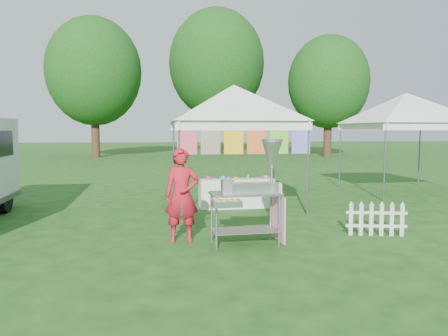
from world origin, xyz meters
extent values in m
plane|color=#184112|center=(0.00, 0.00, 0.00)|extent=(120.00, 120.00, 0.00)
cylinder|color=#59595E|center=(-1.42, 2.08, 1.05)|extent=(0.04, 0.04, 2.10)
cylinder|color=#59595E|center=(1.42, 2.08, 1.05)|extent=(0.04, 0.04, 2.10)
cylinder|color=#59595E|center=(-1.42, 4.92, 1.05)|extent=(0.04, 0.04, 2.10)
cylinder|color=#59595E|center=(1.42, 4.92, 1.05)|extent=(0.04, 0.04, 2.10)
cube|color=white|center=(0.00, 2.08, 2.00)|extent=(3.00, 0.03, 0.22)
cube|color=white|center=(0.00, 4.92, 2.00)|extent=(3.00, 0.03, 0.22)
pyramid|color=white|center=(0.00, 3.50, 3.00)|extent=(4.24, 4.24, 0.90)
cylinder|color=#59595E|center=(0.00, 2.08, 2.08)|extent=(3.00, 0.03, 0.03)
cube|color=#C1188E|center=(-1.25, 2.08, 1.73)|extent=(0.42, 0.01, 0.70)
cube|color=#F9AD0D|center=(-0.75, 2.08, 1.73)|extent=(0.42, 0.01, 0.70)
cube|color=orange|center=(-0.25, 2.08, 1.73)|extent=(0.42, 0.01, 0.70)
cube|color=red|center=(0.25, 2.08, 1.73)|extent=(0.42, 0.01, 0.70)
cube|color=#178F1A|center=(0.75, 2.08, 1.73)|extent=(0.42, 0.01, 0.70)
cube|color=#B11BC0|center=(1.25, 2.08, 1.73)|extent=(0.42, 0.01, 0.70)
cylinder|color=#59595E|center=(4.08, 3.58, 1.05)|extent=(0.04, 0.04, 2.10)
cylinder|color=#59595E|center=(4.08, 6.42, 1.05)|extent=(0.04, 0.04, 2.10)
cylinder|color=#59595E|center=(6.92, 6.42, 1.05)|extent=(0.04, 0.04, 2.10)
cube|color=white|center=(5.50, 3.58, 2.00)|extent=(3.00, 0.03, 0.22)
cube|color=white|center=(5.50, 6.42, 2.00)|extent=(3.00, 0.03, 0.22)
pyramid|color=white|center=(5.50, 5.00, 3.00)|extent=(4.24, 4.24, 0.90)
cylinder|color=#59595E|center=(5.50, 3.58, 2.08)|extent=(3.00, 0.03, 0.03)
cylinder|color=#381E14|center=(-6.00, 24.00, 1.98)|extent=(0.56, 0.56, 3.96)
ellipsoid|color=#23601A|center=(-6.00, 24.00, 5.85)|extent=(6.40, 6.40, 7.36)
cylinder|color=#381E14|center=(3.00, 28.00, 2.42)|extent=(0.56, 0.56, 4.84)
ellipsoid|color=#23601A|center=(3.00, 28.00, 7.15)|extent=(7.60, 7.60, 8.74)
cylinder|color=#381E14|center=(10.00, 22.00, 1.76)|extent=(0.56, 0.56, 3.52)
ellipsoid|color=#23601A|center=(10.00, 22.00, 5.20)|extent=(5.60, 5.60, 6.44)
cylinder|color=gray|center=(-0.97, -0.38, 0.43)|extent=(0.04, 0.04, 0.85)
cylinder|color=gray|center=(0.07, -0.34, 0.43)|extent=(0.04, 0.04, 0.85)
cylinder|color=gray|center=(-0.98, 0.09, 0.43)|extent=(0.04, 0.04, 0.85)
cylinder|color=gray|center=(0.06, 0.13, 0.43)|extent=(0.04, 0.04, 0.85)
cube|color=gray|center=(-0.46, -0.12, 0.24)|extent=(1.10, 0.58, 0.01)
cube|color=#B7B7BC|center=(-0.46, -0.12, 0.85)|extent=(1.16, 0.61, 0.04)
cube|color=#B7B7BC|center=(-0.29, -0.07, 0.94)|extent=(0.81, 0.27, 0.14)
cube|color=gray|center=(-0.74, -0.09, 0.98)|extent=(0.20, 0.22, 0.21)
cylinder|color=gray|center=(0.02, -0.06, 1.28)|extent=(0.05, 0.05, 0.85)
cone|color=#B7B7BC|center=(0.02, -0.06, 1.52)|extent=(0.35, 0.35, 0.38)
cylinder|color=#B7B7BC|center=(0.02, -0.06, 1.73)|extent=(0.37, 0.37, 0.06)
cube|color=#B7B7BC|center=(-0.82, -0.50, 0.76)|extent=(0.47, 0.30, 0.09)
cube|color=#F7A6B3|center=(0.12, -0.10, 0.43)|extent=(0.04, 0.71, 0.77)
cube|color=white|center=(0.08, -0.37, 0.97)|extent=(0.02, 0.13, 0.17)
imported|color=red|center=(-1.48, 0.21, 0.80)|extent=(0.60, 0.41, 1.59)
cylinder|color=black|center=(-5.37, 3.43, 0.35)|extent=(0.24, 0.70, 0.70)
cube|color=silver|center=(1.56, 0.18, 0.28)|extent=(0.07, 0.04, 0.56)
cube|color=silver|center=(1.74, 0.14, 0.28)|extent=(0.07, 0.04, 0.56)
cube|color=silver|center=(1.91, 0.09, 0.28)|extent=(0.07, 0.04, 0.56)
cube|color=silver|center=(2.09, 0.05, 0.28)|extent=(0.07, 0.04, 0.56)
cube|color=silver|center=(2.26, 0.01, 0.28)|extent=(0.07, 0.04, 0.56)
cube|color=silver|center=(2.44, -0.03, 0.28)|extent=(0.07, 0.04, 0.56)
cube|color=silver|center=(2.00, 0.07, 0.18)|extent=(1.06, 0.27, 0.05)
cube|color=silver|center=(2.00, 0.07, 0.42)|extent=(1.06, 0.27, 0.05)
cube|color=white|center=(0.05, 3.39, 0.36)|extent=(1.80, 0.70, 0.71)
camera|label=1|loc=(-1.90, -7.13, 1.91)|focal=35.00mm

